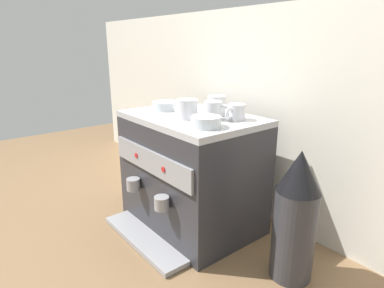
% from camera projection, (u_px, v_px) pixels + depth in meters
% --- Properties ---
extents(ground_plane, '(4.00, 4.00, 0.00)m').
position_uv_depth(ground_plane, '(192.00, 221.00, 1.48)').
color(ground_plane, brown).
extents(tiled_backsplash_wall, '(2.80, 0.03, 0.93)m').
position_uv_depth(tiled_backsplash_wall, '(243.00, 113.00, 1.53)').
color(tiled_backsplash_wall, silver).
rests_on(tiled_backsplash_wall, ground_plane).
extents(espresso_machine, '(0.56, 0.51, 0.49)m').
position_uv_depth(espresso_machine, '(191.00, 172.00, 1.41)').
color(espresso_machine, '#2D2D33').
rests_on(espresso_machine, ground_plane).
extents(ceramic_cup_0, '(0.11, 0.08, 0.07)m').
position_uv_depth(ceramic_cup_0, '(217.00, 104.00, 1.37)').
color(ceramic_cup_0, white).
rests_on(ceramic_cup_0, espresso_machine).
extents(ceramic_cup_1, '(0.13, 0.08, 0.07)m').
position_uv_depth(ceramic_cup_1, '(186.00, 109.00, 1.27)').
color(ceramic_cup_1, white).
rests_on(ceramic_cup_1, espresso_machine).
extents(ceramic_cup_2, '(0.09, 0.09, 0.07)m').
position_uv_depth(ceramic_cup_2, '(213.00, 111.00, 1.25)').
color(ceramic_cup_2, white).
rests_on(ceramic_cup_2, espresso_machine).
extents(ceramic_cup_3, '(0.07, 0.10, 0.06)m').
position_uv_depth(ceramic_cup_3, '(236.00, 112.00, 1.24)').
color(ceramic_cup_3, white).
rests_on(ceramic_cup_3, espresso_machine).
extents(ceramic_bowl_0, '(0.12, 0.12, 0.04)m').
position_uv_depth(ceramic_bowl_0, '(166.00, 106.00, 1.44)').
color(ceramic_bowl_0, silver).
rests_on(ceramic_bowl_0, espresso_machine).
extents(ceramic_bowl_1, '(0.11, 0.11, 0.04)m').
position_uv_depth(ceramic_bowl_1, '(206.00, 122.00, 1.14)').
color(ceramic_bowl_1, silver).
rests_on(ceramic_bowl_1, espresso_machine).
extents(coffee_grinder, '(0.14, 0.14, 0.46)m').
position_uv_depth(coffee_grinder, '(295.00, 216.00, 1.07)').
color(coffee_grinder, '#333338').
rests_on(coffee_grinder, ground_plane).
extents(milk_pitcher, '(0.10, 0.10, 0.16)m').
position_uv_depth(milk_pitcher, '(139.00, 177.00, 1.77)').
color(milk_pitcher, '#B7B7BC').
rests_on(milk_pitcher, ground_plane).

